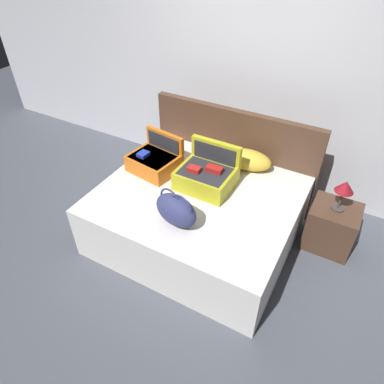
% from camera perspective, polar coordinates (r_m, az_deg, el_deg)
% --- Properties ---
extents(ground_plane, '(12.00, 12.00, 0.00)m').
position_cam_1_polar(ground_plane, '(3.36, -2.39, -11.48)').
color(ground_plane, '#4C515B').
extents(back_wall, '(8.00, 0.10, 2.60)m').
position_cam_1_polar(back_wall, '(3.86, 10.42, 18.91)').
color(back_wall, silver).
rests_on(back_wall, ground).
extents(bed, '(1.80, 1.55, 0.56)m').
position_cam_1_polar(bed, '(3.39, 0.95, -3.90)').
color(bed, silver).
rests_on(bed, ground).
extents(headboard, '(1.84, 0.08, 1.05)m').
position_cam_1_polar(headboard, '(3.83, 6.79, 6.15)').
color(headboard, '#4C3323').
rests_on(headboard, ground).
extents(hard_case_large, '(0.51, 0.44, 0.39)m').
position_cam_1_polar(hard_case_large, '(3.24, 2.44, 2.86)').
color(hard_case_large, gold).
rests_on(hard_case_large, bed).
extents(hard_case_medium, '(0.51, 0.45, 0.35)m').
position_cam_1_polar(hard_case_medium, '(3.48, -6.16, 5.22)').
color(hard_case_medium, '#D16619').
rests_on(hard_case_medium, bed).
extents(duffel_bag, '(0.44, 0.30, 0.32)m').
position_cam_1_polar(duffel_bag, '(2.83, -2.66, -2.97)').
color(duffel_bag, navy).
rests_on(duffel_bag, bed).
extents(pillow_near_headboard, '(0.50, 0.29, 0.20)m').
position_cam_1_polar(pillow_near_headboard, '(3.53, 9.19, 5.30)').
color(pillow_near_headboard, gold).
rests_on(pillow_near_headboard, bed).
extents(nightstand, '(0.44, 0.40, 0.47)m').
position_cam_1_polar(nightstand, '(3.60, 22.00, -5.35)').
color(nightstand, '#4C3323').
rests_on(nightstand, ground).
extents(table_lamp, '(0.17, 0.17, 0.31)m').
position_cam_1_polar(table_lamp, '(3.31, 23.93, 0.58)').
color(table_lamp, '#3F3833').
rests_on(table_lamp, nightstand).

